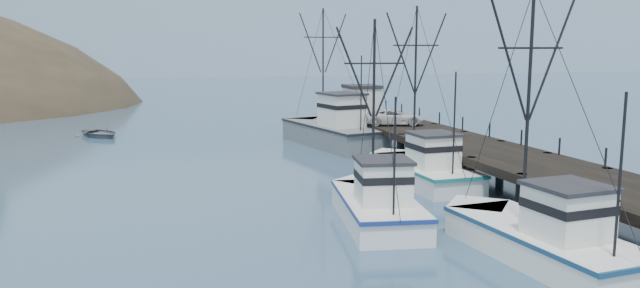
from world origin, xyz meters
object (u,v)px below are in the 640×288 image
object	(u,v)px
trawler_mid	(376,204)
work_vessel	(331,131)
trawler_near	(538,237)
pier	(467,147)
trawler_far	(421,169)
pier_shed	(362,100)
motorboat	(100,137)
pickup_truck	(395,117)

from	to	relation	value
trawler_mid	work_vessel	size ratio (longest dim) A/B	0.71
trawler_mid	trawler_near	bearing A→B (deg)	-57.79
work_vessel	trawler_near	bearing A→B (deg)	-91.25
pier	work_vessel	distance (m)	14.58
trawler_far	pier_shed	size ratio (longest dim) A/B	3.49
trawler_near	trawler_mid	bearing A→B (deg)	122.21
trawler_near	trawler_far	distance (m)	14.17
pier	pier_shed	xyz separation A→B (m)	(-0.88, 18.00, 1.73)
pier	motorboat	xyz separation A→B (m)	(-24.46, 24.34, -1.69)
pickup_truck	pier	bearing A→B (deg)	-158.88
pickup_truck	trawler_far	bearing A→B (deg)	179.87
trawler_mid	pier_shed	bearing A→B (deg)	71.16
pier	trawler_near	distance (m)	17.19
trawler_far	motorboat	world-z (taller)	trawler_far
trawler_near	trawler_far	world-z (taller)	trawler_far
trawler_far	pier_shed	distance (m)	20.49
pier_shed	motorboat	world-z (taller)	pier_shed
trawler_near	trawler_far	xyz separation A→B (m)	(1.61, 14.08, 0.00)
pier	pickup_truck	size ratio (longest dim) A/B	9.23
pier_shed	pickup_truck	world-z (taller)	pier_shed
trawler_near	pier_shed	world-z (taller)	trawler_near
work_vessel	motorboat	world-z (taller)	work_vessel
trawler_mid	trawler_far	xyz separation A→B (m)	(5.86, 7.32, 0.00)
pier	motorboat	bearing A→B (deg)	135.14
pier	trawler_mid	bearing A→B (deg)	-137.53
trawler_mid	pickup_truck	world-z (taller)	trawler_mid
work_vessel	motorboat	distance (m)	22.00
pier_shed	pier	bearing A→B (deg)	-87.20
pickup_truck	motorboat	bearing A→B (deg)	74.22
pier	pickup_truck	world-z (taller)	pickup_truck
pier	motorboat	world-z (taller)	pier
trawler_near	pier_shed	distance (m)	34.58
work_vessel	motorboat	size ratio (longest dim) A/B	2.84
trawler_mid	pickup_truck	distance (m)	21.50
pier	pickup_truck	bearing A→B (deg)	95.48
pier_shed	pickup_truck	xyz separation A→B (m)	(-0.07, -8.02, -0.76)
motorboat	trawler_far	bearing A→B (deg)	-81.76
trawler_near	pier_shed	size ratio (longest dim) A/B	3.44
pier_shed	pickup_truck	bearing A→B (deg)	-90.53
trawler_far	trawler_near	bearing A→B (deg)	-96.51
pier_shed	motorboat	xyz separation A→B (m)	(-23.58, 6.34, -3.42)
trawler_near	work_vessel	xyz separation A→B (m)	(0.65, 29.68, 0.41)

